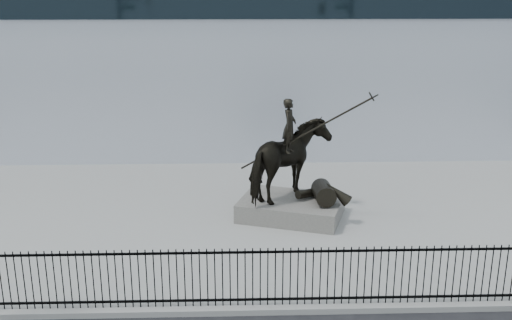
{
  "coord_description": "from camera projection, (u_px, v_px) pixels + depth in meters",
  "views": [
    {
      "loc": [
        0.0,
        -11.6,
        7.68
      ],
      "look_at": [
        0.57,
        6.0,
        2.39
      ],
      "focal_mm": 42.0,
      "sensor_mm": 36.0,
      "label": 1
    }
  ],
  "objects": [
    {
      "name": "plaza",
      "position": [
        238.0,
        218.0,
        20.0
      ],
      "size": [
        30.0,
        12.0,
        0.15
      ],
      "primitive_type": "cube",
      "color": "gray",
      "rests_on": "ground"
    },
    {
      "name": "building",
      "position": [
        236.0,
        44.0,
        31.17
      ],
      "size": [
        44.0,
        14.0,
        9.0
      ],
      "primitive_type": "cube",
      "color": "silver",
      "rests_on": "ground"
    },
    {
      "name": "picket_fence",
      "position": [
        238.0,
        277.0,
        14.25
      ],
      "size": [
        22.1,
        0.1,
        1.5
      ],
      "color": "black",
      "rests_on": "plaza"
    },
    {
      "name": "statue_plinth",
      "position": [
        291.0,
        208.0,
        19.81
      ],
      "size": [
        3.8,
        3.15,
        0.61
      ],
      "primitive_type": "cube",
      "rotation": [
        0.0,
        0.0,
        -0.32
      ],
      "color": "#514E4A",
      "rests_on": "plaza"
    },
    {
      "name": "equestrian_statue",
      "position": [
        294.0,
        162.0,
        19.34
      ],
      "size": [
        3.99,
        3.14,
        3.54
      ],
      "rotation": [
        0.0,
        0.0,
        -0.32
      ],
      "color": "black",
      "rests_on": "statue_plinth"
    }
  ]
}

